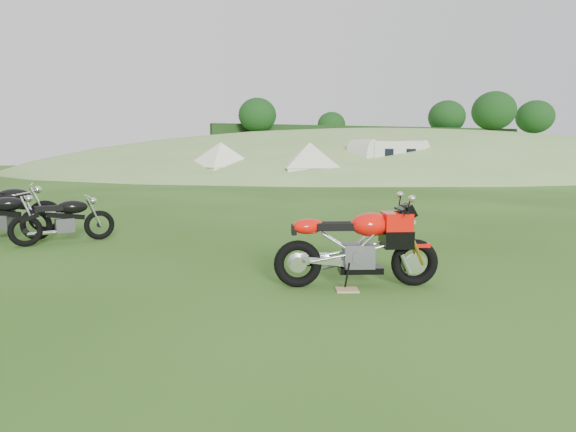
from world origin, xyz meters
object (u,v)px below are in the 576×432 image
object	(u,v)px
plywood_board	(347,290)
vintage_moto_b	(63,218)
tent_mid	(221,160)
caravan	(389,160)
tent_right	(310,161)
vintage_moto_d	(3,208)
sport_motorcycle	(357,240)

from	to	relation	value
plywood_board	vintage_moto_b	size ratio (longest dim) A/B	0.15
tent_mid	caravan	size ratio (longest dim) A/B	0.56
plywood_board	tent_right	bearing A→B (deg)	69.68
plywood_board	vintage_moto_d	size ratio (longest dim) A/B	0.13
tent_mid	vintage_moto_d	bearing A→B (deg)	-137.77
plywood_board	vintage_moto_b	bearing A→B (deg)	128.63
sport_motorcycle	tent_mid	xyz separation A→B (m)	(2.62, 21.75, 0.59)
tent_right	caravan	xyz separation A→B (m)	(5.26, 0.72, -0.02)
sport_motorcycle	caravan	xyz separation A→B (m)	(12.10, 19.58, 0.56)
vintage_moto_b	tent_right	distance (m)	18.02
plywood_board	vintage_moto_d	xyz separation A→B (m)	(-4.75, 5.75, 0.53)
caravan	tent_mid	bearing A→B (deg)	155.79
vintage_moto_d	tent_mid	world-z (taller)	tent_mid
tent_right	caravan	distance (m)	5.31
plywood_board	vintage_moto_b	world-z (taller)	vintage_moto_b
tent_mid	tent_right	world-z (taller)	tent_mid
vintage_moto_b	vintage_moto_d	bearing A→B (deg)	117.78
tent_mid	plywood_board	bearing A→B (deg)	-120.00
vintage_moto_d	tent_mid	bearing A→B (deg)	59.63
plywood_board	tent_right	world-z (taller)	tent_right
tent_right	sport_motorcycle	bearing A→B (deg)	-97.71
sport_motorcycle	tent_right	bearing A→B (deg)	86.36
plywood_board	vintage_moto_d	bearing A→B (deg)	129.57
vintage_moto_b	tent_mid	distance (m)	18.60
caravan	sport_motorcycle	bearing A→B (deg)	-133.06
tent_right	vintage_moto_d	bearing A→B (deg)	-119.39
vintage_moto_d	vintage_moto_b	bearing A→B (deg)	-52.75
sport_motorcycle	vintage_moto_b	distance (m)	5.67
vintage_moto_b	caravan	world-z (taller)	caravan
caravan	tent_right	bearing A→B (deg)	176.49
tent_right	tent_mid	bearing A→B (deg)	157.86
plywood_board	caravan	bearing A→B (deg)	58.07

